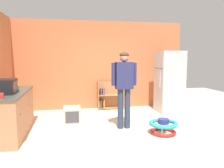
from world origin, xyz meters
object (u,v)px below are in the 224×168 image
at_px(pet_carrier, 72,114).
at_px(orange_cup, 18,85).
at_px(teal_cup, 17,89).
at_px(microwave, 5,87).
at_px(standing_person, 124,83).
at_px(baby_walker, 163,126).
at_px(bookshelf, 109,97).
at_px(red_cup, 1,96).
at_px(white_cup, 6,87).
at_px(kitchen_counter, 11,113).
at_px(yellow_cup, 17,86).
at_px(refrigerator, 169,82).
at_px(banana_bunch, 16,89).
at_px(ketchup_bottle, 12,85).

distance_m(pet_carrier, orange_cup, 1.47).
bearing_deg(teal_cup, microwave, -112.61).
distance_m(standing_person, orange_cup, 2.53).
bearing_deg(pet_carrier, microwave, -141.78).
xyz_separation_m(baby_walker, pet_carrier, (-1.86, 1.30, 0.02)).
xyz_separation_m(bookshelf, microwave, (-2.41, -2.23, 0.67)).
relative_size(red_cup, white_cup, 1.00).
bearing_deg(pet_carrier, bookshelf, 47.02).
relative_size(baby_walker, orange_cup, 6.36).
height_order(kitchen_counter, pet_carrier, kitchen_counter).
height_order(bookshelf, teal_cup, teal_cup).
bearing_deg(microwave, baby_walker, -5.62).
bearing_deg(standing_person, teal_cup, 177.27).
height_order(standing_person, microwave, standing_person).
distance_m(kitchen_counter, standing_person, 2.46).
height_order(standing_person, teal_cup, standing_person).
distance_m(kitchen_counter, bookshelf, 3.09).
relative_size(microwave, white_cup, 5.05).
xyz_separation_m(bookshelf, orange_cup, (-2.40, -1.19, 0.58)).
relative_size(standing_person, baby_walker, 2.84).
bearing_deg(bookshelf, yellow_cup, -150.12).
bearing_deg(bookshelf, teal_cup, -140.22).
distance_m(yellow_cup, orange_cup, 0.18).
relative_size(baby_walker, microwave, 1.26).
xyz_separation_m(white_cup, yellow_cup, (0.19, 0.16, 0.00)).
bearing_deg(red_cup, refrigerator, 27.04).
bearing_deg(red_cup, baby_walker, 4.20).
bearing_deg(pet_carrier, banana_bunch, -157.23).
relative_size(microwave, banana_bunch, 3.08).
xyz_separation_m(refrigerator, standing_person, (-1.69, -1.30, 0.14)).
distance_m(ketchup_bottle, orange_cup, 0.39).
xyz_separation_m(teal_cup, orange_cup, (-0.13, 0.70, 0.00)).
bearing_deg(red_cup, pet_carrier, 51.83).
bearing_deg(refrigerator, microwave, -159.57).
bearing_deg(teal_cup, yellow_cup, 101.77).
relative_size(refrigerator, bookshelf, 2.09).
bearing_deg(standing_person, bookshelf, 89.82).
bearing_deg(kitchen_counter, ketchup_bottle, 96.14).
bearing_deg(standing_person, orange_cup, 161.37).
bearing_deg(banana_bunch, ketchup_bottle, 127.73).
relative_size(microwave, ketchup_bottle, 1.95).
bearing_deg(bookshelf, pet_carrier, -132.98).
height_order(banana_bunch, orange_cup, orange_cup).
relative_size(kitchen_counter, refrigerator, 1.09).
bearing_deg(ketchup_bottle, kitchen_counter, -83.86).
bearing_deg(bookshelf, baby_walker, -74.32).
relative_size(white_cup, yellow_cup, 1.00).
xyz_separation_m(microwave, orange_cup, (0.01, 1.04, -0.09)).
xyz_separation_m(ketchup_bottle, white_cup, (-0.13, 0.05, -0.05)).
xyz_separation_m(kitchen_counter, teal_cup, (0.13, 0.06, 0.50)).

